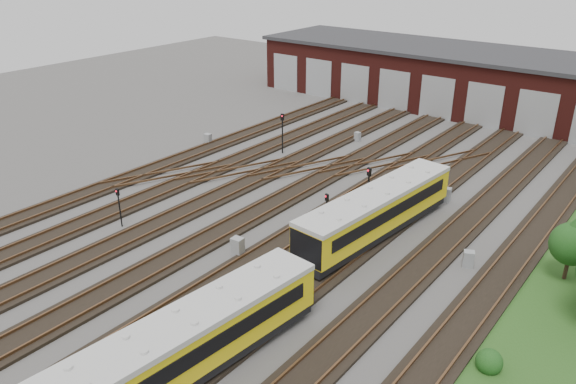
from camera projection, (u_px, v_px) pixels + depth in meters
The scene contains 15 objects.
ground at pixel (226, 254), 33.72m from camera, with size 120.00×120.00×0.00m, color #484643.
track_network at pixel (231, 247), 34.20m from camera, with size 30.40×70.00×0.33m.
maintenance_shed at pixel (478, 81), 61.23m from camera, with size 51.00×12.50×6.35m.
metro_train at pixel (187, 344), 23.49m from camera, with size 3.69×45.68×2.79m.
signal_mast_0 at pixel (119, 202), 36.22m from camera, with size 0.23×0.22×2.71m.
signal_mast_1 at pixel (282, 128), 48.68m from camera, with size 0.33×0.32×3.59m.
signal_mast_2 at pixel (368, 184), 37.91m from camera, with size 0.33×0.31×3.34m.
signal_mast_3 at pixel (326, 210), 34.67m from camera, with size 0.27×0.26×3.07m.
relay_cabinet_0 at pixel (208, 139), 51.55m from camera, with size 0.61×0.51×1.02m, color #929596.
relay_cabinet_1 at pixel (357, 137), 52.45m from camera, with size 0.52×0.43×0.86m, color #929596.
relay_cabinet_2 at pixel (238, 247), 33.36m from camera, with size 0.68×0.57×1.13m, color #929596.
relay_cabinet_3 at pixel (446, 195), 40.23m from camera, with size 0.64×0.53×1.07m, color #929596.
relay_cabinet_4 at pixel (468, 259), 32.19m from camera, with size 0.60×0.50×1.00m, color #929596.
tree_3 at pixel (573, 239), 30.15m from camera, with size 2.37×2.37×3.93m.
bush_0 at pixel (490, 359), 24.40m from camera, with size 1.17×1.17×1.17m, color #154012.
Camera 1 is at (20.86, -20.82, 17.21)m, focal length 35.00 mm.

